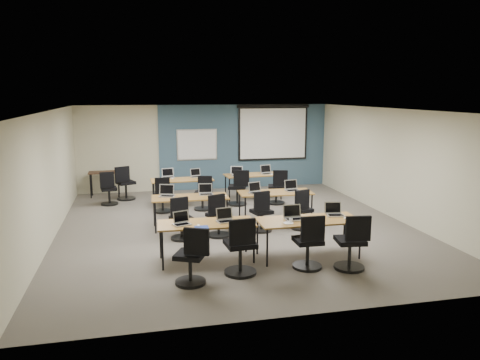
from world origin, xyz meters
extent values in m
cube|color=#6B6354|center=(0.00, 0.00, 0.00)|extent=(8.00, 9.00, 0.02)
cube|color=white|center=(0.00, 0.00, 2.70)|extent=(8.00, 9.00, 0.02)
cube|color=beige|center=(0.00, 4.50, 1.35)|extent=(8.00, 0.04, 2.70)
cube|color=beige|center=(0.00, -4.50, 1.35)|extent=(8.00, 0.04, 2.70)
cube|color=beige|center=(-4.00, 0.00, 1.35)|extent=(0.04, 9.00, 2.70)
cube|color=beige|center=(4.00, 0.00, 1.35)|extent=(0.04, 9.00, 2.70)
cube|color=#3D5977|center=(1.25, 4.47, 1.35)|extent=(5.50, 0.04, 2.70)
cube|color=silver|center=(-0.30, 4.43, 1.45)|extent=(1.28, 0.02, 0.98)
cube|color=white|center=(-0.30, 4.42, 1.45)|extent=(1.20, 0.02, 0.90)
cube|color=black|center=(2.20, 4.41, 1.80)|extent=(2.32, 0.03, 1.82)
cube|color=white|center=(2.20, 4.40, 1.76)|extent=(2.20, 0.02, 1.62)
cylinder|color=black|center=(2.20, 4.40, 2.64)|extent=(2.40, 0.10, 0.10)
cube|color=#9B623D|center=(-1.00, -2.04, 0.71)|extent=(1.77, 0.74, 0.03)
cylinder|color=black|center=(-1.83, -2.35, 0.35)|extent=(0.04, 0.04, 0.70)
cylinder|color=black|center=(-0.18, -2.35, 0.35)|extent=(0.04, 0.04, 0.70)
cylinder|color=black|center=(-1.83, -1.73, 0.35)|extent=(0.04, 0.04, 0.70)
cylinder|color=black|center=(-0.18, -1.73, 0.35)|extent=(0.04, 0.04, 0.70)
cube|color=#A76E3F|center=(0.91, -2.25, 0.71)|extent=(1.93, 0.80, 0.03)
cylinder|color=black|center=(0.01, -2.59, 0.35)|extent=(0.04, 0.04, 0.70)
cylinder|color=black|center=(1.81, -2.59, 0.35)|extent=(0.04, 0.04, 0.70)
cylinder|color=black|center=(0.01, -1.90, 0.35)|extent=(0.04, 0.04, 0.70)
cylinder|color=black|center=(1.81, -1.90, 0.35)|extent=(0.04, 0.04, 0.70)
cube|color=olive|center=(-1.04, 0.20, 0.71)|extent=(1.74, 0.72, 0.03)
cylinder|color=black|center=(-1.85, -0.10, 0.35)|extent=(0.04, 0.04, 0.70)
cylinder|color=black|center=(-0.23, -0.10, 0.35)|extent=(0.04, 0.04, 0.70)
cylinder|color=black|center=(-1.85, 0.50, 0.35)|extent=(0.04, 0.04, 0.70)
cylinder|color=black|center=(-0.23, 0.50, 0.35)|extent=(0.04, 0.04, 0.70)
cube|color=#955A2B|center=(1.03, 0.26, 0.71)|extent=(1.75, 0.73, 0.03)
cylinder|color=black|center=(0.21, -0.04, 0.35)|extent=(0.04, 0.04, 0.70)
cylinder|color=black|center=(1.85, -0.04, 0.35)|extent=(0.04, 0.04, 0.70)
cylinder|color=black|center=(0.21, 0.57, 0.35)|extent=(0.04, 0.04, 0.70)
cylinder|color=black|center=(1.85, 0.57, 0.35)|extent=(0.04, 0.04, 0.70)
cube|color=olive|center=(-0.99, 2.43, 0.71)|extent=(1.69, 0.71, 0.03)
cylinder|color=black|center=(-1.78, 2.14, 0.35)|extent=(0.04, 0.04, 0.70)
cylinder|color=black|center=(-0.21, 2.14, 0.35)|extent=(0.04, 0.04, 0.70)
cylinder|color=black|center=(-1.78, 2.73, 0.35)|extent=(0.04, 0.04, 0.70)
cylinder|color=black|center=(-0.21, 2.73, 0.35)|extent=(0.04, 0.04, 0.70)
cube|color=brown|center=(1.11, 2.75, 0.71)|extent=(1.66, 0.69, 0.03)
cylinder|color=black|center=(0.34, 2.47, 0.35)|extent=(0.04, 0.04, 0.70)
cylinder|color=black|center=(1.88, 2.47, 0.35)|extent=(0.04, 0.04, 0.70)
cylinder|color=black|center=(0.34, 3.04, 0.35)|extent=(0.04, 0.04, 0.70)
cylinder|color=black|center=(1.88, 3.04, 0.35)|extent=(0.04, 0.04, 0.70)
cube|color=#A9A9B1|center=(-1.46, -2.10, 0.74)|extent=(0.30, 0.22, 0.02)
cube|color=black|center=(-1.46, -2.12, 0.75)|extent=(0.26, 0.13, 0.00)
cube|color=#A9A9B1|center=(-1.46, -1.98, 0.86)|extent=(0.30, 0.06, 0.21)
cube|color=black|center=(-1.46, -1.99, 0.86)|extent=(0.27, 0.04, 0.17)
ellipsoid|color=white|center=(-1.17, -2.23, 0.74)|extent=(0.08, 0.11, 0.03)
cylinder|color=black|center=(-1.43, -3.04, 0.03)|extent=(0.51, 0.51, 0.05)
cylinder|color=black|center=(-1.43, -3.04, 0.22)|extent=(0.06, 0.06, 0.45)
cube|color=black|center=(-1.43, -3.04, 0.49)|extent=(0.45, 0.45, 0.08)
cube|color=black|center=(-1.34, -3.22, 0.77)|extent=(0.41, 0.06, 0.44)
cube|color=#A4A4AB|center=(-0.64, -2.08, 0.74)|extent=(0.32, 0.23, 0.02)
cube|color=black|center=(-0.64, -2.10, 0.75)|extent=(0.27, 0.13, 0.00)
cube|color=#A4A4AB|center=(-0.64, -1.95, 0.86)|extent=(0.32, 0.06, 0.22)
cube|color=black|center=(-0.64, -1.96, 0.86)|extent=(0.28, 0.04, 0.18)
ellipsoid|color=white|center=(-0.37, -2.28, 0.74)|extent=(0.07, 0.10, 0.03)
cylinder|color=black|center=(-0.53, -2.80, 0.03)|extent=(0.56, 0.56, 0.05)
cylinder|color=black|center=(-0.53, -2.80, 0.25)|extent=(0.06, 0.06, 0.50)
cube|color=black|center=(-0.53, -2.80, 0.54)|extent=(0.50, 0.50, 0.08)
cube|color=black|center=(-0.55, -3.02, 0.82)|extent=(0.45, 0.06, 0.44)
cube|color=#B3B3C1|center=(0.64, -2.22, 0.74)|extent=(0.35, 0.25, 0.02)
cube|color=black|center=(0.64, -2.24, 0.75)|extent=(0.29, 0.15, 0.00)
cube|color=#B3B3C1|center=(0.64, -2.08, 0.87)|extent=(0.35, 0.06, 0.24)
cube|color=black|center=(0.64, -2.09, 0.87)|extent=(0.30, 0.05, 0.20)
ellipsoid|color=white|center=(0.87, -2.24, 0.74)|extent=(0.06, 0.10, 0.03)
cylinder|color=black|center=(0.69, -2.79, 0.03)|extent=(0.52, 0.52, 0.05)
cylinder|color=black|center=(0.69, -2.79, 0.23)|extent=(0.06, 0.06, 0.46)
cube|color=black|center=(0.69, -2.79, 0.50)|extent=(0.46, 0.46, 0.08)
cube|color=black|center=(0.70, -3.00, 0.78)|extent=(0.42, 0.06, 0.44)
cube|color=silver|center=(1.51, -2.12, 0.74)|extent=(0.33, 0.24, 0.02)
cube|color=black|center=(1.51, -2.14, 0.75)|extent=(0.28, 0.14, 0.00)
cube|color=silver|center=(1.51, -1.99, 0.87)|extent=(0.33, 0.06, 0.23)
cube|color=black|center=(1.51, -2.00, 0.87)|extent=(0.29, 0.04, 0.19)
ellipsoid|color=white|center=(1.61, -2.36, 0.74)|extent=(0.08, 0.11, 0.03)
cylinder|color=black|center=(1.41, -3.00, 0.03)|extent=(0.54, 0.54, 0.05)
cylinder|color=black|center=(1.41, -3.00, 0.24)|extent=(0.06, 0.06, 0.48)
cube|color=black|center=(1.41, -3.00, 0.52)|extent=(0.48, 0.48, 0.08)
cube|color=black|center=(1.44, -3.22, 0.80)|extent=(0.44, 0.06, 0.44)
cube|color=#B6B5BF|center=(-1.55, 0.32, 0.74)|extent=(0.35, 0.25, 0.02)
cube|color=black|center=(-1.55, 0.30, 0.75)|extent=(0.29, 0.15, 0.00)
cube|color=#B6B5BF|center=(-1.55, 0.46, 0.87)|extent=(0.35, 0.06, 0.24)
cube|color=black|center=(-1.55, 0.45, 0.87)|extent=(0.30, 0.05, 0.20)
ellipsoid|color=white|center=(-1.27, 0.03, 0.74)|extent=(0.08, 0.11, 0.03)
cylinder|color=black|center=(-1.33, -0.65, 0.03)|extent=(0.47, 0.47, 0.05)
cylinder|color=black|center=(-1.33, -0.65, 0.21)|extent=(0.06, 0.06, 0.42)
cube|color=black|center=(-1.33, -0.65, 0.46)|extent=(0.42, 0.42, 0.08)
cube|color=black|center=(-1.38, -0.83, 0.74)|extent=(0.38, 0.06, 0.44)
cube|color=#A9A9A9|center=(-0.65, 0.30, 0.74)|extent=(0.32, 0.24, 0.02)
cube|color=black|center=(-0.65, 0.28, 0.75)|extent=(0.28, 0.14, 0.00)
cube|color=#A9A9A9|center=(-0.65, 0.43, 0.87)|extent=(0.32, 0.06, 0.22)
cube|color=black|center=(-0.65, 0.42, 0.87)|extent=(0.29, 0.04, 0.18)
ellipsoid|color=white|center=(-0.24, 0.07, 0.74)|extent=(0.08, 0.10, 0.03)
cylinder|color=black|center=(-0.52, -0.61, 0.03)|extent=(0.49, 0.49, 0.05)
cylinder|color=black|center=(-0.52, -0.61, 0.22)|extent=(0.06, 0.06, 0.43)
cube|color=black|center=(-0.52, -0.61, 0.47)|extent=(0.43, 0.43, 0.08)
cube|color=black|center=(-0.59, -0.79, 0.75)|extent=(0.39, 0.06, 0.44)
cube|color=#B3B3B3|center=(0.53, 0.21, 0.74)|extent=(0.33, 0.24, 0.02)
cube|color=black|center=(0.53, 0.19, 0.75)|extent=(0.28, 0.14, 0.00)
cube|color=#B3B3B3|center=(0.53, 0.34, 0.87)|extent=(0.33, 0.06, 0.23)
cube|color=black|center=(0.53, 0.33, 0.87)|extent=(0.29, 0.04, 0.19)
ellipsoid|color=white|center=(0.81, 0.04, 0.74)|extent=(0.07, 0.10, 0.03)
cylinder|color=black|center=(0.49, -0.45, 0.03)|extent=(0.47, 0.47, 0.05)
cylinder|color=black|center=(0.49, -0.45, 0.21)|extent=(0.06, 0.06, 0.41)
cube|color=black|center=(0.49, -0.45, 0.45)|extent=(0.41, 0.41, 0.08)
cube|color=black|center=(0.44, -0.64, 0.73)|extent=(0.38, 0.06, 0.44)
cube|color=silver|center=(1.47, 0.28, 0.74)|extent=(0.33, 0.24, 0.02)
cube|color=black|center=(1.47, 0.26, 0.75)|extent=(0.28, 0.14, 0.00)
cube|color=silver|center=(1.47, 0.41, 0.87)|extent=(0.33, 0.06, 0.23)
cube|color=black|center=(1.47, 0.40, 0.87)|extent=(0.29, 0.04, 0.19)
ellipsoid|color=white|center=(1.57, 0.18, 0.74)|extent=(0.08, 0.10, 0.03)
cylinder|color=black|center=(1.43, -0.48, 0.03)|extent=(0.46, 0.46, 0.05)
cylinder|color=black|center=(1.43, -0.48, 0.20)|extent=(0.06, 0.06, 0.41)
cube|color=black|center=(1.43, -0.48, 0.45)|extent=(0.41, 0.41, 0.08)
cube|color=black|center=(1.37, -0.66, 0.73)|extent=(0.37, 0.06, 0.44)
cube|color=#AAAAAC|center=(-1.35, 2.72, 0.74)|extent=(0.33, 0.24, 0.02)
cube|color=black|center=(-1.35, 2.70, 0.75)|extent=(0.28, 0.14, 0.00)
cube|color=#AAAAAC|center=(-1.35, 2.86, 0.87)|extent=(0.33, 0.06, 0.23)
cube|color=black|center=(-1.35, 2.85, 0.87)|extent=(0.29, 0.04, 0.19)
ellipsoid|color=white|center=(-1.25, 2.56, 0.74)|extent=(0.07, 0.10, 0.03)
cylinder|color=black|center=(-1.58, 1.76, 0.03)|extent=(0.46, 0.46, 0.05)
cylinder|color=black|center=(-1.58, 1.76, 0.21)|extent=(0.06, 0.06, 0.41)
cube|color=black|center=(-1.58, 1.76, 0.45)|extent=(0.41, 0.41, 0.08)
cube|color=black|center=(-1.58, 1.58, 0.73)|extent=(0.38, 0.06, 0.44)
cube|color=silver|center=(-0.58, 2.65, 0.74)|extent=(0.30, 0.22, 0.02)
cube|color=black|center=(-0.58, 2.63, 0.75)|extent=(0.26, 0.13, 0.00)
cube|color=silver|center=(-0.58, 2.77, 0.86)|extent=(0.30, 0.06, 0.21)
cube|color=black|center=(-0.58, 2.76, 0.86)|extent=(0.27, 0.04, 0.17)
ellipsoid|color=white|center=(-0.28, 2.52, 0.74)|extent=(0.06, 0.09, 0.03)
cylinder|color=black|center=(-0.53, 1.77, 0.03)|extent=(0.46, 0.46, 0.05)
cylinder|color=black|center=(-0.53, 1.77, 0.20)|extent=(0.06, 0.06, 0.41)
cube|color=black|center=(-0.53, 1.77, 0.45)|extent=(0.41, 0.41, 0.08)
cube|color=black|center=(-0.48, 1.59, 0.73)|extent=(0.37, 0.06, 0.44)
cube|color=silver|center=(0.61, 2.59, 0.74)|extent=(0.35, 0.25, 0.02)
cube|color=black|center=(0.61, 2.57, 0.75)|extent=(0.29, 0.15, 0.00)
cube|color=silver|center=(0.61, 2.73, 0.87)|extent=(0.35, 0.06, 0.24)
cube|color=black|center=(0.61, 2.72, 0.87)|extent=(0.30, 0.05, 0.20)
ellipsoid|color=white|center=(0.70, 2.52, 0.74)|extent=(0.09, 0.12, 0.04)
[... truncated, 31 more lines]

